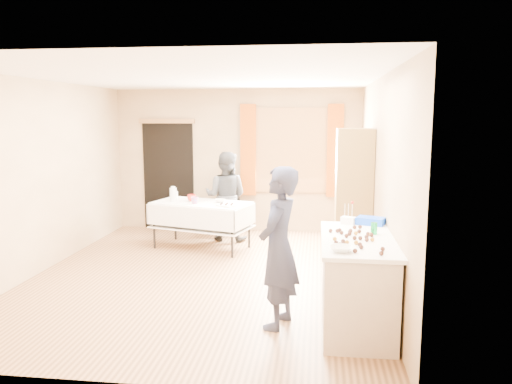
# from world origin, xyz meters

# --- Properties ---
(floor) EXTENTS (4.50, 5.50, 0.02)m
(floor) POSITION_xyz_m (0.00, 0.00, -0.01)
(floor) COLOR #9E7047
(floor) RESTS_ON ground
(ceiling) EXTENTS (4.50, 5.50, 0.02)m
(ceiling) POSITION_xyz_m (0.00, 0.00, 2.61)
(ceiling) COLOR white
(ceiling) RESTS_ON floor
(wall_back) EXTENTS (4.50, 0.02, 2.60)m
(wall_back) POSITION_xyz_m (0.00, 2.76, 1.30)
(wall_back) COLOR tan
(wall_back) RESTS_ON floor
(wall_front) EXTENTS (4.50, 0.02, 2.60)m
(wall_front) POSITION_xyz_m (0.00, -2.76, 1.30)
(wall_front) COLOR tan
(wall_front) RESTS_ON floor
(wall_left) EXTENTS (0.02, 5.50, 2.60)m
(wall_left) POSITION_xyz_m (-2.26, 0.00, 1.30)
(wall_left) COLOR tan
(wall_left) RESTS_ON floor
(wall_right) EXTENTS (0.02, 5.50, 2.60)m
(wall_right) POSITION_xyz_m (2.26, 0.00, 1.30)
(wall_right) COLOR tan
(wall_right) RESTS_ON floor
(window_frame) EXTENTS (1.32, 0.06, 1.52)m
(window_frame) POSITION_xyz_m (1.00, 2.72, 1.50)
(window_frame) COLOR olive
(window_frame) RESTS_ON wall_back
(window_pane) EXTENTS (1.20, 0.02, 1.40)m
(window_pane) POSITION_xyz_m (1.00, 2.71, 1.50)
(window_pane) COLOR white
(window_pane) RESTS_ON wall_back
(curtain_left) EXTENTS (0.28, 0.06, 1.65)m
(curtain_left) POSITION_xyz_m (0.22, 2.67, 1.50)
(curtain_left) COLOR #A94B0F
(curtain_left) RESTS_ON wall_back
(curtain_right) EXTENTS (0.28, 0.06, 1.65)m
(curtain_right) POSITION_xyz_m (1.78, 2.67, 1.50)
(curtain_right) COLOR #A94B0F
(curtain_right) RESTS_ON wall_back
(doorway) EXTENTS (0.95, 0.04, 2.00)m
(doorway) POSITION_xyz_m (-1.30, 2.73, 1.00)
(doorway) COLOR black
(doorway) RESTS_ON floor
(door_lintel) EXTENTS (1.05, 0.06, 0.08)m
(door_lintel) POSITION_xyz_m (-1.30, 2.70, 2.02)
(door_lintel) COLOR olive
(door_lintel) RESTS_ON wall_back
(cabinet) EXTENTS (0.50, 0.60, 1.94)m
(cabinet) POSITION_xyz_m (1.99, 0.80, 0.97)
(cabinet) COLOR olive
(cabinet) RESTS_ON floor
(counter) EXTENTS (0.72, 1.52, 0.91)m
(counter) POSITION_xyz_m (1.89, -1.36, 0.45)
(counter) COLOR #BFAF9F
(counter) RESTS_ON floor
(party_table) EXTENTS (1.71, 1.19, 0.75)m
(party_table) POSITION_xyz_m (-0.36, 1.37, 0.45)
(party_table) COLOR black
(party_table) RESTS_ON floor
(chair) EXTENTS (0.45, 0.45, 1.02)m
(chair) POSITION_xyz_m (-0.12, 2.39, 0.30)
(chair) COLOR black
(chair) RESTS_ON floor
(girl) EXTENTS (0.79, 0.69, 1.63)m
(girl) POSITION_xyz_m (1.11, -1.48, 0.82)
(girl) COLOR #1F233D
(girl) RESTS_ON floor
(woman) EXTENTS (0.86, 0.73, 1.52)m
(woman) POSITION_xyz_m (-0.07, 1.95, 0.76)
(woman) COLOR black
(woman) RESTS_ON floor
(soda_can) EXTENTS (0.07, 0.07, 0.12)m
(soda_can) POSITION_xyz_m (2.07, -1.18, 0.97)
(soda_can) COLOR #0FA046
(soda_can) RESTS_ON counter
(mixing_bowl) EXTENTS (0.27, 0.27, 0.05)m
(mixing_bowl) POSITION_xyz_m (1.70, -1.90, 0.94)
(mixing_bowl) COLOR white
(mixing_bowl) RESTS_ON counter
(foam_block) EXTENTS (0.18, 0.15, 0.08)m
(foam_block) POSITION_xyz_m (1.83, -0.71, 0.95)
(foam_block) COLOR white
(foam_block) RESTS_ON counter
(blue_basket) EXTENTS (0.35, 0.29, 0.08)m
(blue_basket) POSITION_xyz_m (2.08, -0.71, 0.95)
(blue_basket) COLOR blue
(blue_basket) RESTS_ON counter
(pitcher) EXTENTS (0.12, 0.12, 0.22)m
(pitcher) POSITION_xyz_m (-0.82, 1.40, 0.86)
(pitcher) COLOR silver
(pitcher) RESTS_ON party_table
(cup_red) EXTENTS (0.19, 0.19, 0.11)m
(cup_red) POSITION_xyz_m (-0.53, 1.45, 0.81)
(cup_red) COLOR #B32015
(cup_red) RESTS_ON party_table
(cup_rainbow) EXTENTS (0.21, 0.21, 0.11)m
(cup_rainbow) POSITION_xyz_m (-0.43, 1.24, 0.80)
(cup_rainbow) COLOR red
(cup_rainbow) RESTS_ON party_table
(small_bowl) EXTENTS (0.18, 0.18, 0.05)m
(small_bowl) POSITION_xyz_m (-0.06, 1.41, 0.78)
(small_bowl) COLOR white
(small_bowl) RESTS_ON party_table
(pastry_tray) EXTENTS (0.34, 0.32, 0.02)m
(pastry_tray) POSITION_xyz_m (0.11, 1.09, 0.76)
(pastry_tray) COLOR white
(pastry_tray) RESTS_ON party_table
(bottle) EXTENTS (0.13, 0.13, 0.17)m
(bottle) POSITION_xyz_m (-0.89, 1.70, 0.84)
(bottle) COLOR white
(bottle) RESTS_ON party_table
(cake_balls) EXTENTS (0.49, 1.09, 0.04)m
(cake_balls) POSITION_xyz_m (1.85, -1.43, 0.93)
(cake_balls) COLOR #3F2314
(cake_balls) RESTS_ON counter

